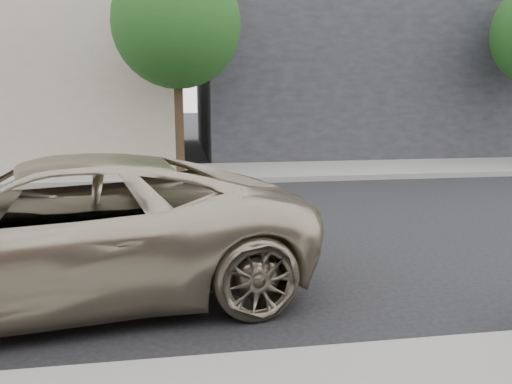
# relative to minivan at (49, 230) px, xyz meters

# --- Properties ---
(ground) EXTENTS (120.00, 120.00, 0.00)m
(ground) POSITION_rel_minivan_xyz_m (-3.50, -2.20, -0.81)
(ground) COLOR black
(ground) RESTS_ON ground
(far_sidewalk) EXTENTS (44.00, 3.00, 0.15)m
(far_sidewalk) POSITION_rel_minivan_xyz_m (-3.50, -8.70, -0.74)
(far_sidewalk) COLOR gray
(far_sidewalk) RESTS_ON ground
(far_building_dark) EXTENTS (16.00, 11.00, 7.00)m
(far_building_dark) POSITION_rel_minivan_xyz_m (-10.50, -15.70, 2.69)
(far_building_dark) COLOR #27272C
(far_building_dark) RESTS_ON ground
(street_tree_mid) EXTENTS (3.40, 3.40, 5.70)m
(street_tree_mid) POSITION_rel_minivan_xyz_m (-1.50, -8.20, 3.33)
(street_tree_mid) COLOR #3A291A
(street_tree_mid) RESTS_ON far_sidewalk
(minivan) EXTENTS (6.17, 3.53, 1.62)m
(minivan) POSITION_rel_minivan_xyz_m (0.00, 0.00, 0.00)
(minivan) COLOR tan
(minivan) RESTS_ON ground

